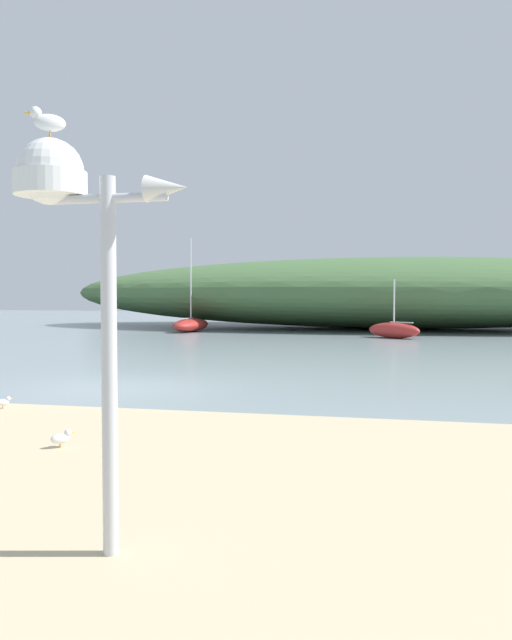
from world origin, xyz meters
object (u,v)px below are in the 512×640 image
sailboat_off_point (394,330)px  seagull_upper_strand (61,438)px  seagull_on_radar (47,121)px  mast_structure (67,209)px  seagull_by_mast (4,402)px  sailboat_centre_water (191,325)px

sailboat_off_point → seagull_upper_strand: (-4.07, -24.46, -0.06)m
seagull_on_radar → seagull_upper_strand: bearing=118.4°
mast_structure → seagull_on_radar: size_ratio=10.74×
seagull_upper_strand → seagull_by_mast: (-2.42, 2.34, -0.01)m
seagull_by_mast → mast_structure: bearing=-51.8°
seagull_on_radar → sailboat_centre_water: (-8.99, 30.62, -3.13)m
mast_structure → seagull_upper_strand: size_ratio=11.44×
mast_structure → seagull_by_mast: bearing=128.2°
seagull_upper_strand → seagull_by_mast: bearing=136.0°
seagull_on_radar → sailboat_centre_water: sailboat_centre_water is taller
seagull_on_radar → sailboat_centre_water: 32.06m
sailboat_off_point → seagull_by_mast: (-6.49, -22.13, -0.07)m
seagull_upper_strand → seagull_by_mast: 3.36m
sailboat_off_point → sailboat_centre_water: 11.86m
mast_structure → seagull_upper_strand: mast_structure is taller
mast_structure → sailboat_off_point: mast_structure is taller
sailboat_off_point → seagull_on_radar: bearing=-95.1°
seagull_upper_strand → seagull_on_radar: bearing=-61.6°
seagull_on_radar → seagull_by_mast: seagull_on_radar is taller
seagull_on_radar → seagull_by_mast: (-4.04, 5.35, -3.19)m
mast_structure → seagull_upper_strand: (-1.78, 3.00, -2.52)m
sailboat_centre_water → seagull_by_mast: (4.95, -25.27, -0.07)m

